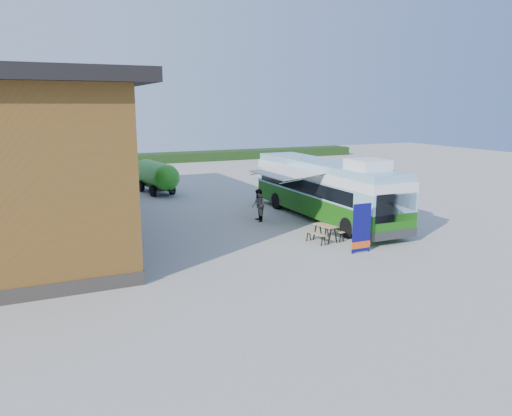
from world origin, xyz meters
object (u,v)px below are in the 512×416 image
bus (325,188)px  picnic_table (325,229)px  banner (361,233)px  person_a (134,226)px  slurry_tanker (156,175)px  person_b (258,205)px

bus → picnic_table: size_ratio=7.75×
banner → person_a: size_ratio=1.32×
picnic_table → banner: bearing=-88.9°
picnic_table → slurry_tanker: size_ratio=0.25×
banner → person_a: banner is taller
picnic_table → person_a: person_a is taller
bus → person_b: bus is taller
slurry_tanker → banner: bearing=-83.8°
picnic_table → person_a: bearing=148.2°
banner → slurry_tanker: slurry_tanker is taller
person_a → slurry_tanker: size_ratio=0.27×
picnic_table → slurry_tanker: slurry_tanker is taller
banner → person_b: size_ratio=1.21×
person_b → picnic_table: bearing=20.7°
person_a → picnic_table: bearing=-64.8°
picnic_table → person_a: size_ratio=0.96×
bus → banner: size_ratio=5.60×
bus → person_b: 3.84m
picnic_table → person_b: 5.17m
person_b → slurry_tanker: (-2.90, 11.36, 0.42)m
bus → person_a: size_ratio=7.41×
banner → bus: bearing=71.8°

